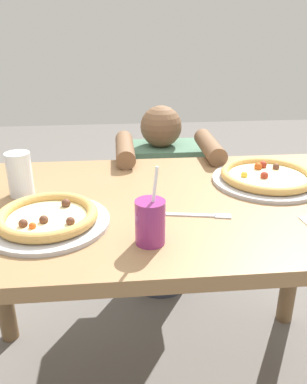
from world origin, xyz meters
The scene contains 7 objects.
dining_table centered at (0.00, 0.00, 0.64)m, with size 1.36×0.77×0.75m.
pizza_near centered at (-0.31, -0.12, 0.77)m, with size 0.32×0.32×0.04m.
pizza_far centered at (0.36, 0.11, 0.77)m, with size 0.35×0.35×0.04m.
drink_cup_colored centered at (-0.05, -0.23, 0.81)m, with size 0.07×0.07×0.19m.
water_cup_clear centered at (-0.41, 0.08, 0.82)m, with size 0.07×0.07×0.13m.
fork centered at (0.09, -0.11, 0.75)m, with size 0.20×0.05×0.00m.
diner_seated centered at (0.07, 0.63, 0.41)m, with size 0.40×0.52×0.90m.
Camera 1 is at (-0.12, -1.06, 1.24)m, focal length 37.46 mm.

